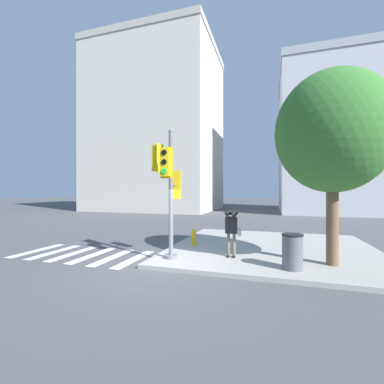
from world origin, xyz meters
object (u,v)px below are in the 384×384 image
street_tree (332,133)px  trash_bin (292,252)px  traffic_signal_pole (168,180)px  fire_hydrant (194,237)px  person_photographer (232,229)px

street_tree → trash_bin: size_ratio=5.82×
traffic_signal_pole → street_tree: 5.47m
fire_hydrant → trash_bin: size_ratio=0.64×
traffic_signal_pole → person_photographer: traffic_signal_pole is taller
fire_hydrant → person_photographer: bearing=-38.9°
person_photographer → fire_hydrant: (-1.84, 1.49, -0.65)m
street_tree → fire_hydrant: size_ratio=9.03×
street_tree → trash_bin: street_tree is taller
street_tree → fire_hydrant: street_tree is taller
fire_hydrant → trash_bin: bearing=-32.5°
person_photographer → trash_bin: (1.93, -0.91, -0.46)m
traffic_signal_pole → person_photographer: (2.08, 0.79, -1.69)m
fire_hydrant → traffic_signal_pole: bearing=-95.9°
person_photographer → street_tree: street_tree is taller
traffic_signal_pole → street_tree: size_ratio=0.74×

